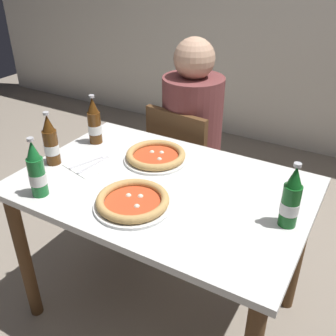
{
  "coord_description": "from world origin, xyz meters",
  "views": [
    {
      "loc": [
        0.7,
        -1.16,
        1.6
      ],
      "look_at": [
        0.0,
        0.05,
        0.8
      ],
      "focal_mm": 41.09,
      "sensor_mm": 36.0,
      "label": 1
    }
  ],
  "objects_px": {
    "pizza_margherita_near": "(133,201)",
    "beer_bottle_extra": "(94,123)",
    "pizza_marinara_far": "(156,156)",
    "napkin_with_cutlery": "(90,164)",
    "beer_bottle_right": "(37,172)",
    "chair_behind_table": "(186,165)",
    "dining_table_main": "(162,206)",
    "beer_bottle_left": "(51,142)",
    "diner_seated": "(191,147)",
    "beer_bottle_center": "(291,200)"
  },
  "relations": [
    {
      "from": "beer_bottle_left",
      "to": "beer_bottle_center",
      "type": "bearing_deg",
      "value": 4.71
    },
    {
      "from": "beer_bottle_extra",
      "to": "beer_bottle_center",
      "type": "bearing_deg",
      "value": -10.11
    },
    {
      "from": "beer_bottle_right",
      "to": "napkin_with_cutlery",
      "type": "distance_m",
      "value": 0.3
    },
    {
      "from": "chair_behind_table",
      "to": "beer_bottle_center",
      "type": "distance_m",
      "value": 1.02
    },
    {
      "from": "diner_seated",
      "to": "pizza_marinara_far",
      "type": "xyz_separation_m",
      "value": [
        0.07,
        -0.5,
        0.19
      ]
    },
    {
      "from": "diner_seated",
      "to": "pizza_marinara_far",
      "type": "height_order",
      "value": "diner_seated"
    },
    {
      "from": "pizza_margherita_near",
      "to": "beer_bottle_extra",
      "type": "xyz_separation_m",
      "value": [
        -0.47,
        0.36,
        0.08
      ]
    },
    {
      "from": "diner_seated",
      "to": "beer_bottle_center",
      "type": "height_order",
      "value": "diner_seated"
    },
    {
      "from": "pizza_margherita_near",
      "to": "napkin_with_cutlery",
      "type": "xyz_separation_m",
      "value": [
        -0.35,
        0.17,
        -0.02
      ]
    },
    {
      "from": "chair_behind_table",
      "to": "napkin_with_cutlery",
      "type": "distance_m",
      "value": 0.71
    },
    {
      "from": "chair_behind_table",
      "to": "beer_bottle_left",
      "type": "height_order",
      "value": "beer_bottle_left"
    },
    {
      "from": "pizza_marinara_far",
      "to": "beer_bottle_right",
      "type": "bearing_deg",
      "value": -117.89
    },
    {
      "from": "dining_table_main",
      "to": "beer_bottle_left",
      "type": "bearing_deg",
      "value": -169.6
    },
    {
      "from": "beer_bottle_center",
      "to": "pizza_margherita_near",
      "type": "bearing_deg",
      "value": -161.11
    },
    {
      "from": "beer_bottle_extra",
      "to": "beer_bottle_left",
      "type": "bearing_deg",
      "value": -95.97
    },
    {
      "from": "dining_table_main",
      "to": "beer_bottle_extra",
      "type": "bearing_deg",
      "value": 160.76
    },
    {
      "from": "dining_table_main",
      "to": "pizza_margherita_near",
      "type": "distance_m",
      "value": 0.23
    },
    {
      "from": "pizza_marinara_far",
      "to": "beer_bottle_left",
      "type": "bearing_deg",
      "value": -146.48
    },
    {
      "from": "chair_behind_table",
      "to": "pizza_margherita_near",
      "type": "height_order",
      "value": "chair_behind_table"
    },
    {
      "from": "beer_bottle_center",
      "to": "diner_seated",
      "type": "bearing_deg",
      "value": 136.85
    },
    {
      "from": "pizza_marinara_far",
      "to": "beer_bottle_extra",
      "type": "xyz_separation_m",
      "value": [
        -0.36,
        0.01,
        0.08
      ]
    },
    {
      "from": "pizza_margherita_near",
      "to": "pizza_marinara_far",
      "type": "relative_size",
      "value": 1.02
    },
    {
      "from": "beer_bottle_left",
      "to": "beer_bottle_extra",
      "type": "height_order",
      "value": "same"
    },
    {
      "from": "dining_table_main",
      "to": "beer_bottle_left",
      "type": "distance_m",
      "value": 0.57
    },
    {
      "from": "pizza_marinara_far",
      "to": "pizza_margherita_near",
      "type": "bearing_deg",
      "value": -71.86
    },
    {
      "from": "pizza_margherita_near",
      "to": "beer_bottle_right",
      "type": "xyz_separation_m",
      "value": [
        -0.36,
        -0.12,
        0.08
      ]
    },
    {
      "from": "beer_bottle_extra",
      "to": "pizza_marinara_far",
      "type": "bearing_deg",
      "value": -1.43
    },
    {
      "from": "beer_bottle_extra",
      "to": "napkin_with_cutlery",
      "type": "height_order",
      "value": "beer_bottle_extra"
    },
    {
      "from": "chair_behind_table",
      "to": "diner_seated",
      "type": "relative_size",
      "value": 0.7
    },
    {
      "from": "beer_bottle_center",
      "to": "beer_bottle_left",
      "type": "bearing_deg",
      "value": -175.29
    },
    {
      "from": "diner_seated",
      "to": "beer_bottle_left",
      "type": "bearing_deg",
      "value": -113.03
    },
    {
      "from": "dining_table_main",
      "to": "diner_seated",
      "type": "bearing_deg",
      "value": 106.41
    },
    {
      "from": "dining_table_main",
      "to": "diner_seated",
      "type": "distance_m",
      "value": 0.69
    },
    {
      "from": "napkin_with_cutlery",
      "to": "beer_bottle_right",
      "type": "bearing_deg",
      "value": -93.26
    },
    {
      "from": "beer_bottle_left",
      "to": "beer_bottle_extra",
      "type": "xyz_separation_m",
      "value": [
        0.03,
        0.26,
        0.0
      ]
    },
    {
      "from": "pizza_marinara_far",
      "to": "napkin_with_cutlery",
      "type": "height_order",
      "value": "pizza_marinara_far"
    },
    {
      "from": "beer_bottle_right",
      "to": "pizza_marinara_far",
      "type": "bearing_deg",
      "value": 62.11
    },
    {
      "from": "chair_behind_table",
      "to": "dining_table_main",
      "type": "bearing_deg",
      "value": 114.65
    },
    {
      "from": "pizza_margherita_near",
      "to": "dining_table_main",
      "type": "bearing_deg",
      "value": 86.02
    },
    {
      "from": "chair_behind_table",
      "to": "beer_bottle_right",
      "type": "xyz_separation_m",
      "value": [
        -0.18,
        -0.92,
        0.37
      ]
    },
    {
      "from": "pizza_margherita_near",
      "to": "diner_seated",
      "type": "bearing_deg",
      "value": 102.0
    },
    {
      "from": "pizza_margherita_near",
      "to": "beer_bottle_left",
      "type": "distance_m",
      "value": 0.52
    },
    {
      "from": "pizza_margherita_near",
      "to": "beer_bottle_extra",
      "type": "relative_size",
      "value": 1.21
    },
    {
      "from": "pizza_margherita_near",
      "to": "napkin_with_cutlery",
      "type": "relative_size",
      "value": 1.37
    },
    {
      "from": "diner_seated",
      "to": "dining_table_main",
      "type": "bearing_deg",
      "value": -73.59
    },
    {
      "from": "beer_bottle_center",
      "to": "napkin_with_cutlery",
      "type": "xyz_separation_m",
      "value": [
        -0.88,
        -0.02,
        -0.1
      ]
    },
    {
      "from": "beer_bottle_extra",
      "to": "napkin_with_cutlery",
      "type": "xyz_separation_m",
      "value": [
        0.13,
        -0.2,
        -0.1
      ]
    },
    {
      "from": "pizza_margherita_near",
      "to": "napkin_with_cutlery",
      "type": "bearing_deg",
      "value": 154.57
    },
    {
      "from": "pizza_marinara_far",
      "to": "diner_seated",
      "type": "bearing_deg",
      "value": 97.48
    },
    {
      "from": "pizza_margherita_near",
      "to": "beer_bottle_left",
      "type": "xyz_separation_m",
      "value": [
        -0.5,
        0.1,
        0.08
      ]
    }
  ]
}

